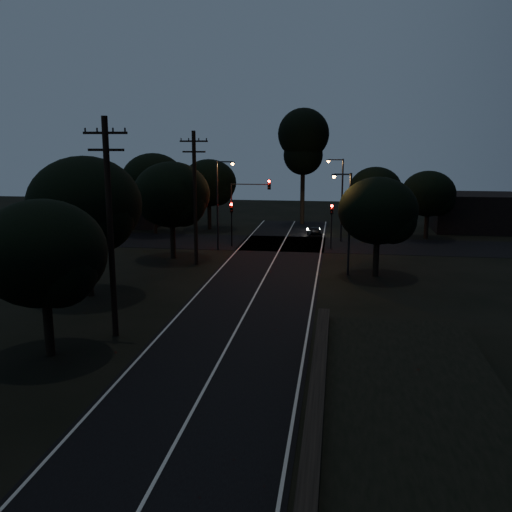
% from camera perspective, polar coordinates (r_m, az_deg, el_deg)
% --- Properties ---
extents(road_surface, '(60.00, 70.00, 0.03)m').
position_cam_1_polar(road_surface, '(44.12, 1.32, -1.30)').
color(road_surface, black).
rests_on(road_surface, ground).
extents(retaining_wall, '(6.93, 26.00, 1.60)m').
position_cam_1_polar(retaining_wall, '(17.50, 16.57, -21.14)').
color(retaining_wall, black).
rests_on(retaining_wall, ground).
extents(utility_pole_mid, '(2.20, 0.30, 11.00)m').
position_cam_1_polar(utility_pole_mid, '(29.10, -14.40, 3.01)').
color(utility_pole_mid, black).
rests_on(utility_pole_mid, ground).
extents(utility_pole_far, '(2.20, 0.30, 10.50)m').
position_cam_1_polar(utility_pole_far, '(45.17, -6.13, 5.99)').
color(utility_pole_far, black).
rests_on(utility_pole_far, ground).
extents(tree_left_b, '(5.76, 5.76, 7.32)m').
position_cam_1_polar(tree_left_b, '(27.27, -20.27, -0.04)').
color(tree_left_b, black).
rests_on(tree_left_b, ground).
extents(tree_left_c, '(7.04, 7.04, 8.90)m').
position_cam_1_polar(tree_left_c, '(37.02, -16.46, 4.73)').
color(tree_left_c, black).
rests_on(tree_left_c, ground).
extents(tree_left_d, '(6.36, 6.36, 8.07)m').
position_cam_1_polar(tree_left_d, '(47.59, -8.23, 5.92)').
color(tree_left_d, black).
rests_on(tree_left_d, ground).
extents(tree_far_nw, '(6.06, 6.06, 7.68)m').
position_cam_1_polar(tree_far_nw, '(63.18, -4.57, 7.18)').
color(tree_far_nw, black).
rests_on(tree_far_nw, ground).
extents(tree_far_w, '(6.60, 6.60, 8.42)m').
position_cam_1_polar(tree_far_w, '(60.61, -10.06, 7.32)').
color(tree_far_w, black).
rests_on(tree_far_w, ground).
extents(tree_far_ne, '(5.52, 5.52, 6.98)m').
position_cam_1_polar(tree_far_ne, '(61.81, 12.03, 6.44)').
color(tree_far_ne, black).
rests_on(tree_far_ne, ground).
extents(tree_far_e, '(5.34, 5.34, 6.78)m').
position_cam_1_polar(tree_far_e, '(59.40, 17.04, 5.85)').
color(tree_far_e, black).
rests_on(tree_far_e, ground).
extents(tree_right_a, '(5.71, 5.71, 7.26)m').
position_cam_1_polar(tree_right_a, '(41.88, 12.39, 4.26)').
color(tree_right_a, black).
rests_on(tree_right_a, ground).
extents(tall_pine, '(5.85, 5.85, 13.30)m').
position_cam_1_polar(tall_pine, '(66.68, 4.76, 11.39)').
color(tall_pine, black).
rests_on(tall_pine, ground).
extents(building_left, '(10.00, 8.00, 4.40)m').
position_cam_1_polar(building_left, '(68.78, -13.32, 4.96)').
color(building_left, black).
rests_on(building_left, ground).
extents(building_right, '(9.00, 7.00, 4.00)m').
position_cam_1_polar(building_right, '(66.72, 21.09, 4.11)').
color(building_right, black).
rests_on(building_right, ground).
extents(signal_left, '(0.28, 0.35, 4.10)m').
position_cam_1_polar(signal_left, '(52.93, -2.46, 4.00)').
color(signal_left, black).
rests_on(signal_left, ground).
extents(signal_right, '(0.28, 0.35, 4.10)m').
position_cam_1_polar(signal_right, '(52.03, 7.57, 3.77)').
color(signal_right, black).
rests_on(signal_right, ground).
extents(signal_mast, '(3.70, 0.35, 6.25)m').
position_cam_1_polar(signal_mast, '(52.47, -0.66, 5.60)').
color(signal_mast, black).
rests_on(signal_mast, ground).
extents(streetlight_a, '(1.66, 0.26, 8.00)m').
position_cam_1_polar(streetlight_a, '(50.92, -3.68, 5.72)').
color(streetlight_a, black).
rests_on(streetlight_a, ground).
extents(streetlight_b, '(1.66, 0.26, 8.00)m').
position_cam_1_polar(streetlight_b, '(55.80, 8.41, 6.15)').
color(streetlight_b, black).
rests_on(streetlight_b, ground).
extents(streetlight_c, '(1.46, 0.26, 7.50)m').
position_cam_1_polar(streetlight_c, '(41.93, 9.11, 3.90)').
color(streetlight_c, black).
rests_on(streetlight_c, ground).
extents(car, '(1.76, 3.48, 1.14)m').
position_cam_1_polar(car, '(58.36, 5.87, 2.43)').
color(car, black).
rests_on(car, ground).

